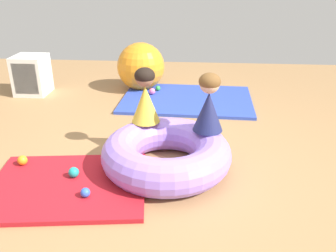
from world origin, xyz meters
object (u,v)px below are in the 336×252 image
Objects in this scene: play_ball_pink at (152,91)px; child_in_navy at (209,103)px; play_ball_teal at (74,172)px; play_ball_blue at (85,192)px; child_in_yellow at (145,96)px; exercise_ball_large at (141,67)px; play_ball_orange at (22,160)px; inflatable_cushion at (166,153)px; play_ball_green at (158,88)px; storage_cube at (31,75)px.

child_in_navy is at bearing -67.70° from play_ball_pink.
play_ball_blue is at bearing -56.56° from play_ball_teal.
child_in_yellow reaches higher than play_ball_pink.
exercise_ball_large is at bearing 85.42° from play_ball_teal.
child_in_yellow reaches higher than play_ball_blue.
inflatable_cushion is at bearing 3.98° from play_ball_orange.
play_ball_pink is at bearing -166.09° from child_in_navy.
child_in_yellow reaches higher than play_ball_green.
child_in_yellow is (-0.60, 0.16, -0.00)m from child_in_navy.
child_in_yellow is 1.89m from play_ball_green.
storage_cube is at bearing 120.91° from play_ball_teal.
child_in_navy is 5.94× the size of play_ball_teal.
exercise_ball_large reaches higher than play_ball_teal.
child_in_navy is 7.53× the size of play_ball_green.
play_ball_pink is 0.13× the size of exercise_ball_large.
inflatable_cushion is 0.59m from child_in_navy.
inflatable_cushion reaches higher than play_ball_blue.
child_in_navy is 5.85× the size of play_ball_pink.
play_ball_orange is at bearing -68.72° from storage_cube.
play_ball_teal is 0.16× the size of storage_cube.
exercise_ball_large reaches higher than storage_cube.
play_ball_orange is 0.16× the size of storage_cube.
play_ball_orange is (-1.09, -0.44, -0.50)m from child_in_yellow.
exercise_ball_large is (0.74, 2.42, 0.27)m from play_ball_orange.
play_ball_pink is 1.19× the size of play_ball_blue.
child_in_yellow is at bearing -40.89° from storage_cube.
play_ball_teal is 2.63m from storage_cube.
play_ball_green is at bearing 5.41° from storage_cube.
play_ball_pink is at bearing -0.18° from storage_cube.
play_ball_green is at bearing 65.77° from play_ball_orange.
play_ball_orange is 1.17× the size of play_ball_blue.
exercise_ball_large is at bearing 12.38° from storage_cube.
play_ball_pink is (-0.37, 1.99, -0.08)m from inflatable_cushion.
storage_cube is (-2.50, 1.80, -0.31)m from child_in_navy.
inflatable_cushion is at bearing -43.07° from storage_cube.
inflatable_cushion is 0.59m from child_in_yellow.
child_in_navy reaches higher than play_ball_green.
storage_cube is (-1.90, 1.65, -0.31)m from child_in_yellow.
inflatable_cushion is at bearing -71.81° from child_in_yellow.
exercise_ball_large is (0.21, 2.59, 0.27)m from play_ball_teal.
play_ball_teal is at bearing -147.82° from child_in_yellow.
play_ball_orange is at bearing 148.13° from play_ball_blue.
storage_cube is at bearing 121.19° from play_ball_blue.
play_ball_blue is 2.72m from play_ball_green.
play_ball_teal is at bearing 123.44° from play_ball_blue.
inflatable_cushion is 2.41m from exercise_ball_large.
play_ball_blue is at bearing -31.87° from play_ball_orange.
play_ball_orange and play_ball_teal have the same top height.
inflatable_cushion is at bearing -71.32° from child_in_navy.
play_ball_blue is (0.72, -0.45, -0.01)m from play_ball_orange.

